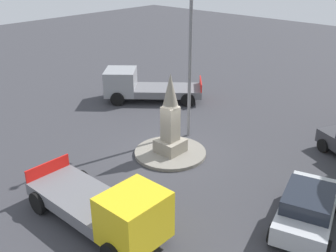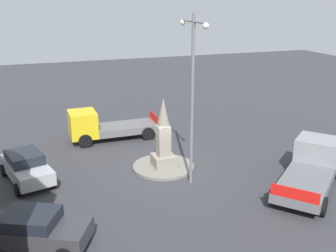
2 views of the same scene
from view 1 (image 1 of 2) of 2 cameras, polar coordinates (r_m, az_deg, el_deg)
ground_plane at (r=18.61m, az=0.33°, el=-4.08°), size 80.00×80.00×0.00m
traffic_island at (r=18.57m, az=0.33°, el=-3.87°), size 3.35×3.35×0.15m
monument at (r=17.86m, az=0.34°, el=0.84°), size 1.16×1.16×3.77m
streetlamp at (r=18.91m, az=3.27°, el=12.31°), size 2.84×0.28×8.25m
car_silver_far_side at (r=14.45m, az=19.54°, el=-11.09°), size 4.19×2.71×1.49m
truck_grey_passing at (r=25.14m, az=-3.99°, el=5.82°), size 5.51×5.96×1.97m
truck_yellow_waiting at (r=13.46m, az=-8.64°, el=-11.78°), size 2.27×5.65×2.04m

